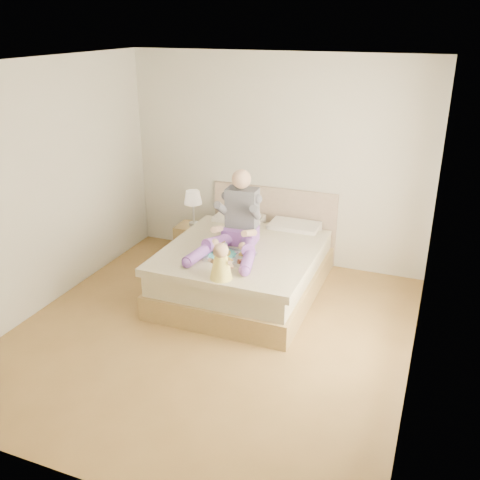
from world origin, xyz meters
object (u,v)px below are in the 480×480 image
(bed, at_px, (247,265))
(nightstand, at_px, (193,242))
(adult, at_px, (237,225))
(baby, at_px, (221,264))
(tray, at_px, (230,255))

(bed, distance_m, nightstand, 1.14)
(adult, height_order, baby, adult)
(adult, xyz_separation_m, tray, (0.05, -0.32, -0.23))
(adult, bearing_deg, nightstand, 139.94)
(bed, height_order, adult, adult)
(tray, distance_m, baby, 0.52)
(nightstand, xyz_separation_m, tray, (0.98, -1.01, 0.40))
(nightstand, bearing_deg, tray, -47.62)
(nightstand, relative_size, adult, 0.45)
(tray, bearing_deg, baby, -76.82)
(bed, bearing_deg, nightstand, 151.85)
(nightstand, relative_size, baby, 1.27)
(bed, relative_size, adult, 1.99)
(bed, xyz_separation_m, nightstand, (-1.00, 0.54, -0.07))
(baby, bearing_deg, nightstand, 120.01)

